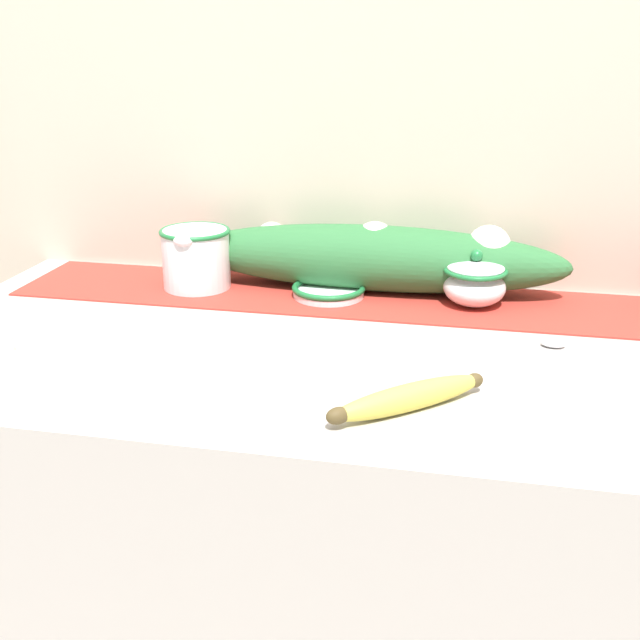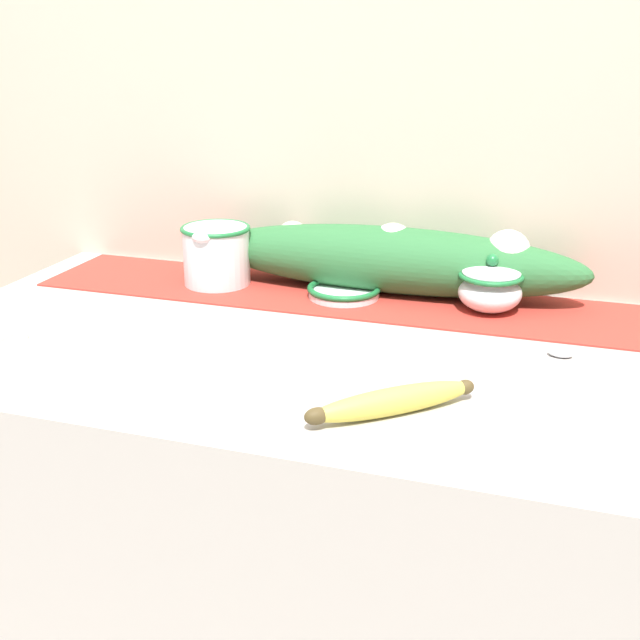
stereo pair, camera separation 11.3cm
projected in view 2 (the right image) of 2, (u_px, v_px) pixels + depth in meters
countertop at (346, 596)px, 1.32m from camera, size 1.34×0.67×0.89m
back_wall at (408, 105)px, 1.38m from camera, size 2.14×0.04×2.40m
table_runner at (384, 301)px, 1.36m from camera, size 1.24×0.21×0.00m
cream_pitcher at (217, 253)px, 1.43m from camera, size 0.12×0.14×0.11m
sugar_bowl at (490, 287)px, 1.30m from camera, size 0.11×0.11×0.10m
small_dish at (344, 291)px, 1.37m from camera, size 0.13×0.13×0.02m
banana at (392, 401)px, 0.96m from camera, size 0.19×0.17×0.03m
spoon at (548, 352)px, 1.14m from camera, size 0.19×0.04×0.01m
poinsettia_garland at (394, 259)px, 1.38m from camera, size 0.67×0.13×0.12m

